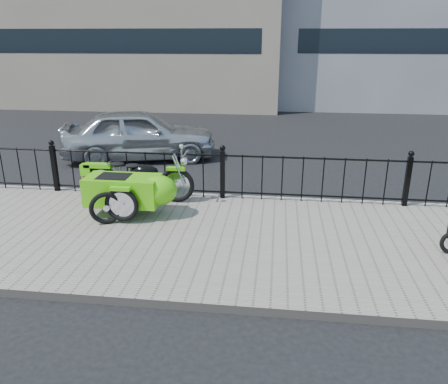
# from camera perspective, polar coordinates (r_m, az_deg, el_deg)

# --- Properties ---
(ground) EXTENTS (120.00, 120.00, 0.00)m
(ground) POSITION_cam_1_polar(r_m,az_deg,el_deg) (7.62, -1.41, -4.94)
(ground) COLOR black
(ground) RESTS_ON ground
(sidewalk) EXTENTS (30.00, 3.80, 0.12)m
(sidewalk) POSITION_cam_1_polar(r_m,az_deg,el_deg) (7.14, -2.01, -6.16)
(sidewalk) COLOR gray
(sidewalk) RESTS_ON ground
(curb) EXTENTS (30.00, 0.10, 0.12)m
(curb) POSITION_cam_1_polar(r_m,az_deg,el_deg) (8.91, -0.06, -0.78)
(curb) COLOR gray
(curb) RESTS_ON ground
(iron_fence) EXTENTS (14.11, 0.11, 1.08)m
(iron_fence) POSITION_cam_1_polar(r_m,az_deg,el_deg) (8.61, -0.18, 2.19)
(iron_fence) COLOR black
(iron_fence) RESTS_ON sidewalk
(motorcycle_sidecar) EXTENTS (2.28, 1.48, 0.98)m
(motorcycle_sidecar) POSITION_cam_1_polar(r_m,az_deg,el_deg) (8.04, -11.52, 0.56)
(motorcycle_sidecar) COLOR black
(motorcycle_sidecar) RESTS_ON sidewalk
(spare_tire) EXTENTS (0.56, 0.30, 0.58)m
(spare_tire) POSITION_cam_1_polar(r_m,az_deg,el_deg) (7.71, -15.12, -2.04)
(spare_tire) COLOR black
(spare_tire) RESTS_ON sidewalk
(sedan_car) EXTENTS (4.34, 2.64, 1.38)m
(sedan_car) POSITION_cam_1_polar(r_m,az_deg,el_deg) (12.08, -10.98, 7.43)
(sedan_car) COLOR #B3B6BA
(sedan_car) RESTS_ON ground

